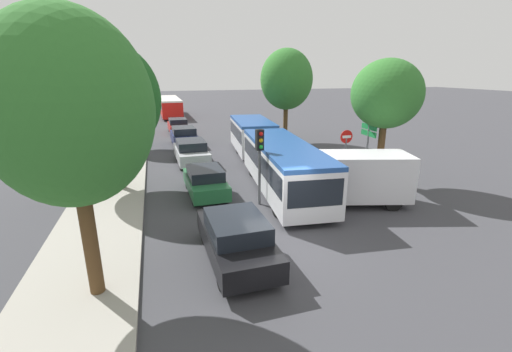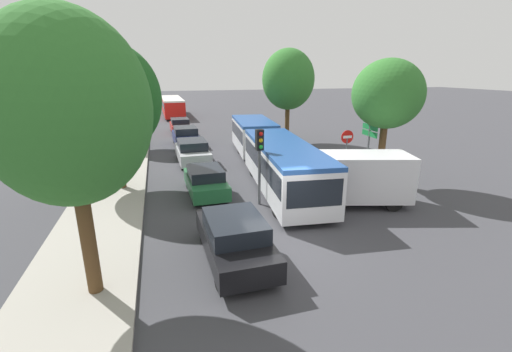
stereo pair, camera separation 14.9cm
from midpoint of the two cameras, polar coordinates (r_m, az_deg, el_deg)
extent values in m
plane|color=#3D3D42|center=(12.14, 5.13, -11.37)|extent=(200.00, 200.00, 0.00)
cube|color=#9E998E|center=(29.44, -20.37, 4.85)|extent=(3.20, 47.68, 0.14)
cube|color=silver|center=(16.90, 4.85, 1.49)|extent=(3.32, 9.30, 1.96)
cube|color=black|center=(16.81, 4.88, 2.66)|extent=(3.30, 8.94, 0.86)
cube|color=#234C93|center=(16.64, 4.94, 5.07)|extent=(3.32, 9.30, 0.19)
cube|color=silver|center=(25.12, -0.23, 6.71)|extent=(3.04, 6.44, 1.96)
cube|color=black|center=(25.06, -0.23, 7.50)|extent=(3.03, 6.19, 0.86)
cube|color=#234C93|center=(24.95, -0.24, 9.15)|extent=(3.04, 6.44, 0.19)
cylinder|color=black|center=(21.66, 1.42, 5.02)|extent=(1.89, 1.13, 1.81)
cube|color=black|center=(12.73, 10.09, -2.88)|extent=(2.15, 0.30, 1.05)
cylinder|color=black|center=(14.83, 11.52, -4.18)|extent=(0.38, 0.98, 0.96)
cylinder|color=black|center=(14.22, 3.77, -4.79)|extent=(0.38, 0.98, 0.96)
cylinder|color=black|center=(20.07, 5.49, 1.72)|extent=(0.38, 0.98, 0.96)
cylinder|color=black|center=(19.63, -0.29, 1.45)|extent=(0.38, 0.98, 0.96)
cylinder|color=black|center=(25.46, 2.05, 5.08)|extent=(0.38, 0.98, 0.96)
cylinder|color=black|center=(25.12, -2.55, 4.91)|extent=(0.38, 0.98, 0.96)
cube|color=red|center=(47.87, -13.66, 11.17)|extent=(2.62, 11.09, 1.92)
cube|color=black|center=(47.84, -13.69, 11.58)|extent=(2.63, 10.54, 0.81)
cube|color=silver|center=(47.78, -13.75, 12.43)|extent=(2.62, 11.09, 0.19)
cylinder|color=black|center=(51.53, -15.02, 10.62)|extent=(0.30, 0.97, 0.96)
cylinder|color=black|center=(51.63, -12.70, 10.80)|extent=(0.30, 0.97, 0.96)
cylinder|color=black|center=(44.61, -14.66, 9.73)|extent=(0.30, 0.97, 0.96)
cylinder|color=black|center=(44.73, -11.99, 9.93)|extent=(0.30, 0.97, 0.96)
cube|color=black|center=(11.01, -3.21, -10.87)|extent=(1.93, 4.34, 0.70)
cube|color=black|center=(10.65, -3.13, -8.20)|extent=(1.73, 2.29, 0.53)
cylinder|color=black|center=(12.21, -8.33, -9.57)|extent=(0.24, 0.66, 0.66)
cylinder|color=black|center=(12.50, -1.31, -8.73)|extent=(0.24, 0.66, 0.66)
cylinder|color=black|center=(9.86, -5.65, -16.52)|extent=(0.24, 0.66, 0.66)
cylinder|color=black|center=(10.21, 3.09, -15.16)|extent=(0.24, 0.66, 0.66)
cube|color=#236638|center=(16.72, -8.16, -1.23)|extent=(1.78, 4.00, 0.64)
cube|color=black|center=(16.46, -8.19, 0.54)|extent=(1.59, 2.11, 0.49)
cylinder|color=black|center=(17.91, -11.01, -1.02)|extent=(0.22, 0.61, 0.60)
cylinder|color=black|center=(18.10, -6.58, -0.62)|extent=(0.22, 0.61, 0.60)
cylinder|color=black|center=(15.53, -9.92, -3.80)|extent=(0.22, 0.61, 0.60)
cylinder|color=black|center=(15.75, -4.83, -3.30)|extent=(0.22, 0.61, 0.60)
cube|color=#B7BABF|center=(22.65, -10.36, 3.69)|extent=(1.99, 4.47, 0.72)
cube|color=black|center=(22.41, -10.41, 5.20)|extent=(1.78, 2.36, 0.55)
cylinder|color=black|center=(24.02, -12.62, 3.59)|extent=(0.25, 0.68, 0.67)
cylinder|color=black|center=(24.18, -8.90, 3.89)|extent=(0.25, 0.68, 0.67)
cylinder|color=black|center=(21.27, -11.94, 1.91)|extent=(0.25, 0.68, 0.67)
cylinder|color=black|center=(21.46, -7.76, 2.26)|extent=(0.25, 0.68, 0.67)
cube|color=navy|center=(28.22, -11.47, 6.24)|extent=(1.97, 4.43, 0.71)
cube|color=black|center=(28.01, -11.52, 7.46)|extent=(1.77, 2.34, 0.54)
cylinder|color=black|center=(29.58, -13.24, 6.04)|extent=(0.25, 0.67, 0.67)
cylinder|color=black|center=(29.73, -10.23, 6.28)|extent=(0.25, 0.67, 0.67)
cylinder|color=black|center=(26.83, -12.77, 4.97)|extent=(0.25, 0.67, 0.67)
cylinder|color=black|center=(26.99, -9.46, 5.23)|extent=(0.25, 0.67, 0.67)
cube|color=#B21E19|center=(34.25, -12.40, 7.98)|extent=(1.84, 4.14, 0.66)
cube|color=black|center=(34.07, -12.45, 8.93)|extent=(1.65, 2.18, 0.51)
cylinder|color=black|center=(35.53, -13.75, 7.76)|extent=(0.23, 0.63, 0.62)
cylinder|color=black|center=(35.65, -11.40, 7.94)|extent=(0.23, 0.63, 0.62)
cylinder|color=black|center=(32.95, -13.43, 7.08)|extent=(0.23, 0.63, 0.62)
cylinder|color=black|center=(33.07, -10.89, 7.28)|extent=(0.23, 0.63, 0.62)
cube|color=silver|center=(15.89, 17.48, -0.03)|extent=(4.48, 3.01, 2.00)
cube|color=silver|center=(15.45, 8.46, -1.72)|extent=(1.37, 2.07, 1.00)
cylinder|color=black|center=(14.90, 10.39, -4.49)|extent=(0.76, 0.42, 0.72)
cylinder|color=black|center=(16.45, 9.33, -2.35)|extent=(0.76, 0.42, 0.72)
cylinder|color=black|center=(15.85, 22.22, -4.20)|extent=(0.76, 0.42, 0.72)
cylinder|color=black|center=(17.32, 20.17, -2.21)|extent=(0.76, 0.42, 0.72)
cylinder|color=#56595E|center=(15.01, 0.86, 1.35)|extent=(0.12, 0.12, 3.40)
cube|color=black|center=(14.72, 0.88, 6.04)|extent=(0.35, 0.28, 0.90)
sphere|color=red|center=(14.54, 1.13, 7.02)|extent=(0.18, 0.18, 0.18)
sphere|color=#EAAD14|center=(14.59, 1.12, 5.94)|extent=(0.18, 0.18, 0.18)
sphere|color=green|center=(14.65, 1.11, 4.86)|extent=(0.18, 0.18, 0.18)
cylinder|color=#56595E|center=(18.95, 14.90, 2.55)|extent=(0.08, 0.08, 2.40)
cylinder|color=red|center=(18.69, 15.19, 6.32)|extent=(0.70, 0.03, 0.70)
cube|color=white|center=(18.67, 15.23, 6.31)|extent=(0.50, 0.04, 0.14)
cylinder|color=#56595E|center=(19.28, 18.38, 4.32)|extent=(0.10, 0.10, 3.60)
cube|color=#197A38|center=(19.03, 18.80, 8.73)|extent=(0.13, 1.40, 0.28)
cube|color=#197A38|center=(19.07, 18.70, 7.72)|extent=(0.13, 1.40, 0.28)
cube|color=#197A38|center=(19.13, 18.60, 6.72)|extent=(0.13, 1.40, 0.28)
cylinder|color=#51381E|center=(9.86, -25.77, -9.65)|extent=(0.37, 0.37, 3.24)
ellipsoid|color=#33752D|center=(8.98, -28.52, 9.74)|extent=(3.77, 3.77, 4.53)
ellipsoid|color=#33752D|center=(9.33, -26.43, 5.97)|extent=(2.26, 2.26, 2.49)
cylinder|color=#51381E|center=(18.27, -21.45, 1.70)|extent=(0.36, 0.36, 2.59)
ellipsoid|color=#1E561E|center=(17.76, -22.60, 11.79)|extent=(4.52, 4.52, 5.15)
cylinder|color=#51381E|center=(28.60, -19.86, 7.48)|extent=(0.27, 0.27, 2.99)
ellipsoid|color=#286623|center=(28.31, -20.45, 13.20)|extent=(3.47, 3.47, 3.66)
ellipsoid|color=#33752D|center=(28.24, -20.35, 12.08)|extent=(2.08, 2.08, 2.01)
cylinder|color=#51381E|center=(19.16, 20.37, 3.72)|extent=(0.36, 0.36, 3.39)
ellipsoid|color=#33752D|center=(18.76, 21.33, 12.62)|extent=(3.52, 3.52, 3.45)
cylinder|color=#51381E|center=(29.19, 5.35, 8.91)|extent=(0.37, 0.37, 3.31)
ellipsoid|color=#33752D|center=(28.91, 5.55, 15.74)|extent=(4.24, 4.24, 4.85)
ellipsoid|color=#33752D|center=(29.02, 4.69, 14.33)|extent=(2.54, 2.54, 2.67)
camera|label=1|loc=(0.07, -89.72, 0.08)|focal=24.00mm
camera|label=2|loc=(0.07, 90.28, -0.08)|focal=24.00mm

